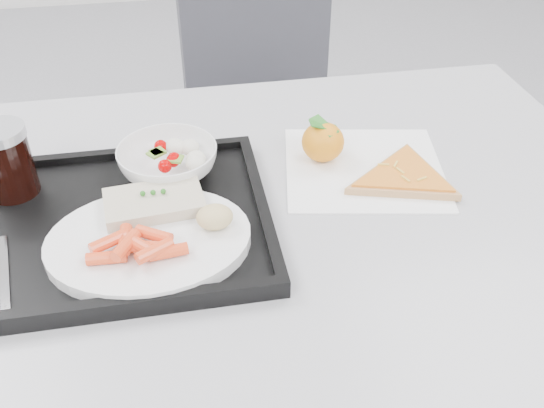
% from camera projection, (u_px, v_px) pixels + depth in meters
% --- Properties ---
extents(table, '(1.20, 0.80, 0.75)m').
position_uv_depth(table, '(247.00, 239.00, 0.94)').
color(table, silver).
rests_on(table, ground).
extents(chair, '(0.49, 0.49, 0.93)m').
position_uv_depth(chair, '(265.00, 98.00, 1.63)').
color(chair, '#37373D').
rests_on(chair, ground).
extents(tray, '(0.45, 0.35, 0.03)m').
position_uv_depth(tray, '(109.00, 225.00, 0.85)').
color(tray, black).
rests_on(tray, table).
extents(dinner_plate, '(0.27, 0.27, 0.02)m').
position_uv_depth(dinner_plate, '(149.00, 241.00, 0.80)').
color(dinner_plate, white).
rests_on(dinner_plate, tray).
extents(fish_fillet, '(0.14, 0.09, 0.03)m').
position_uv_depth(fish_fillet, '(154.00, 202.00, 0.84)').
color(fish_fillet, beige).
rests_on(fish_fillet, dinner_plate).
extents(bread_roll, '(0.06, 0.05, 0.03)m').
position_uv_depth(bread_roll, '(215.00, 217.00, 0.80)').
color(bread_roll, tan).
rests_on(bread_roll, dinner_plate).
extents(salad_bowl, '(0.15, 0.15, 0.05)m').
position_uv_depth(salad_bowl, '(168.00, 161.00, 0.93)').
color(salad_bowl, white).
rests_on(salad_bowl, tray).
extents(cola_glass, '(0.08, 0.08, 0.11)m').
position_uv_depth(cola_glass, '(6.00, 160.00, 0.87)').
color(cola_glass, black).
rests_on(cola_glass, tray).
extents(napkin, '(0.29, 0.28, 0.00)m').
position_uv_depth(napkin, '(364.00, 168.00, 0.98)').
color(napkin, white).
rests_on(napkin, table).
extents(tangerine, '(0.08, 0.08, 0.07)m').
position_uv_depth(tangerine, '(323.00, 142.00, 0.98)').
color(tangerine, '#DA5508').
rests_on(tangerine, napkin).
extents(pizza_slice, '(0.24, 0.24, 0.02)m').
position_uv_depth(pizza_slice, '(404.00, 177.00, 0.94)').
color(pizza_slice, tan).
rests_on(pizza_slice, napkin).
extents(carrot_pile, '(0.13, 0.08, 0.03)m').
position_uv_depth(carrot_pile, '(136.00, 246.00, 0.76)').
color(carrot_pile, '#F44A20').
rests_on(carrot_pile, dinner_plate).
extents(salad_contents, '(0.09, 0.08, 0.02)m').
position_uv_depth(salad_contents, '(181.00, 154.00, 0.92)').
color(salad_contents, '#B40000').
rests_on(salad_contents, salad_bowl).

